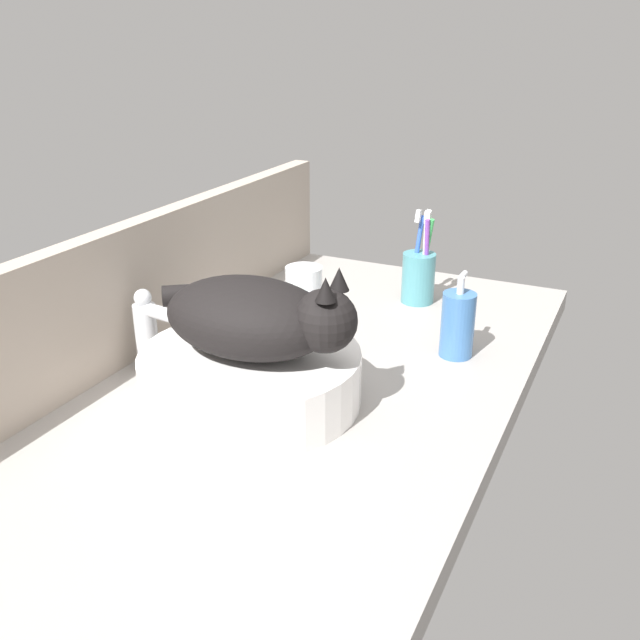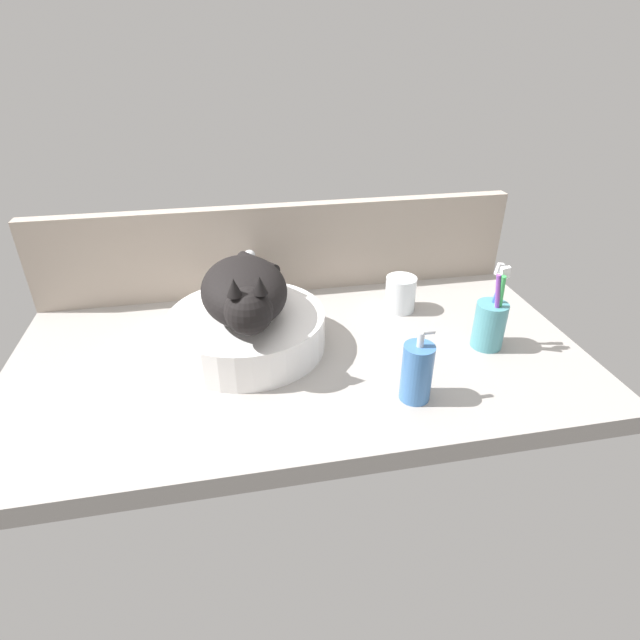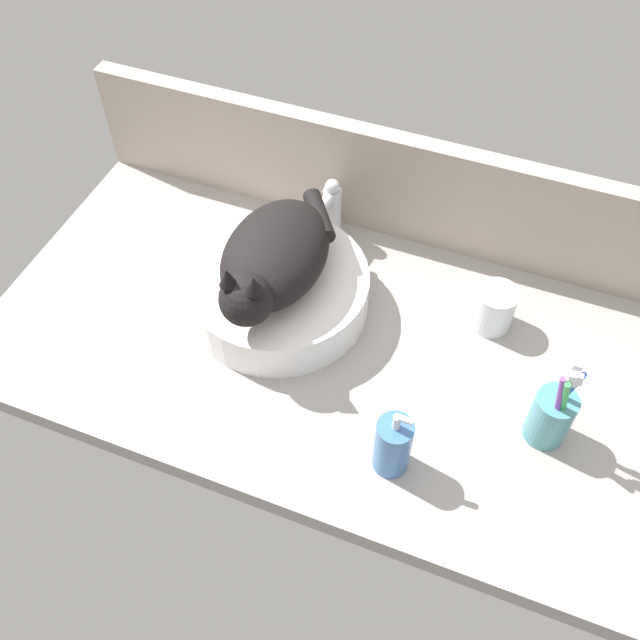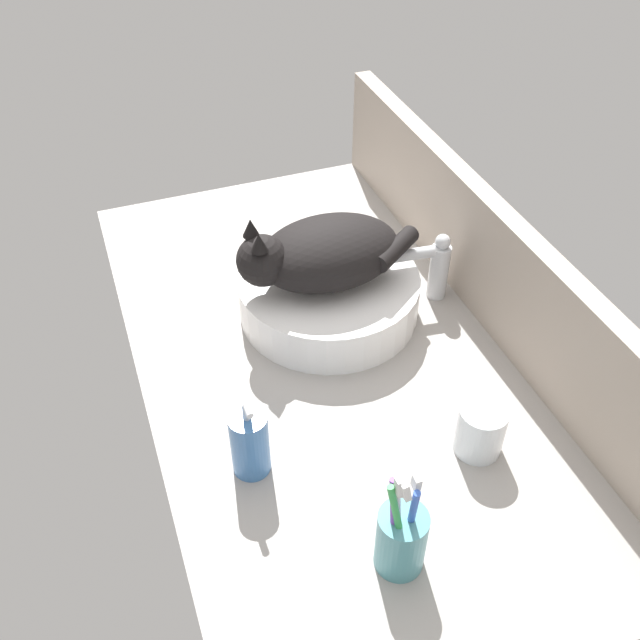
# 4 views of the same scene
# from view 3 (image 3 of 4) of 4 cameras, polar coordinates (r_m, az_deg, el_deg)

# --- Properties ---
(ground_plane) EXTENTS (1.18, 0.64, 0.04)m
(ground_plane) POSITION_cam_3_polar(r_m,az_deg,el_deg) (1.27, 0.34, -1.88)
(ground_plane) COLOR #9E9993
(backsplash_panel) EXTENTS (1.18, 0.04, 0.22)m
(backsplash_panel) POSITION_cam_3_polar(r_m,az_deg,el_deg) (1.37, 4.95, 10.93)
(backsplash_panel) COLOR #AD9E8E
(backsplash_panel) RESTS_ON ground_plane
(sink_basin) EXTENTS (0.32, 0.32, 0.08)m
(sink_basin) POSITION_cam_3_polar(r_m,az_deg,el_deg) (1.27, -3.36, 2.35)
(sink_basin) COLOR white
(sink_basin) RESTS_ON ground_plane
(cat) EXTENTS (0.17, 0.32, 0.14)m
(cat) POSITION_cam_3_polar(r_m,az_deg,el_deg) (1.19, -3.79, 4.92)
(cat) COLOR black
(cat) RESTS_ON sink_basin
(faucet) EXTENTS (0.04, 0.12, 0.14)m
(faucet) POSITION_cam_3_polar(r_m,az_deg,el_deg) (1.36, 0.74, 8.81)
(faucet) COLOR silver
(faucet) RESTS_ON ground_plane
(soap_dispenser) EXTENTS (0.06, 0.06, 0.14)m
(soap_dispenser) POSITION_cam_3_polar(r_m,az_deg,el_deg) (1.08, 5.85, -9.93)
(soap_dispenser) COLOR #3F72B2
(soap_dispenser) RESTS_ON ground_plane
(toothbrush_cup) EXTENTS (0.07, 0.07, 0.19)m
(toothbrush_cup) POSITION_cam_3_polar(r_m,az_deg,el_deg) (1.16, 18.04, -7.28)
(toothbrush_cup) COLOR teal
(toothbrush_cup) RESTS_ON ground_plane
(water_glass) EXTENTS (0.07, 0.07, 0.08)m
(water_glass) POSITION_cam_3_polar(r_m,az_deg,el_deg) (1.28, 13.72, 0.76)
(water_glass) COLOR white
(water_glass) RESTS_ON ground_plane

